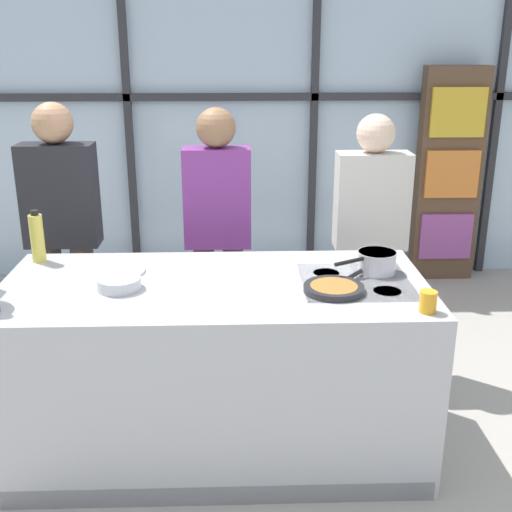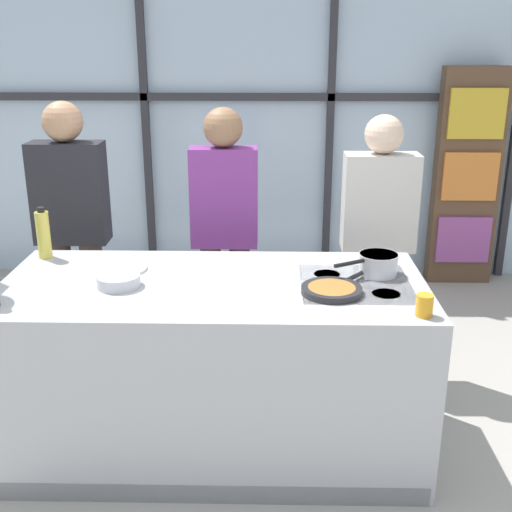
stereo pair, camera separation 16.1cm
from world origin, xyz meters
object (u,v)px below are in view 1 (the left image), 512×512
spectator_far_left (63,226)px  saucepan (376,261)px  white_plate (120,271)px  frying_pan (335,287)px  mixing_bowl (119,283)px  spectator_center_left (218,225)px  oil_bottle (37,238)px  spectator_center_right (370,230)px  juice_glass_near (428,302)px

spectator_far_left → saucepan: 1.86m
saucepan → white_plate: size_ratio=1.33×
frying_pan → mixing_bowl: size_ratio=2.12×
frying_pan → white_plate: (-1.03, 0.28, -0.01)m
spectator_center_left → oil_bottle: size_ratio=5.96×
spectator_center_right → oil_bottle: (-1.84, -0.49, 0.12)m
spectator_center_right → saucepan: 0.72m
spectator_far_left → mixing_bowl: 1.02m
spectator_far_left → spectator_center_left: (0.92, -0.00, -0.01)m
mixing_bowl → spectator_center_left: bearing=63.9°
saucepan → spectator_center_right: bearing=80.7°
spectator_far_left → frying_pan: spectator_far_left is taller
white_plate → spectator_far_left: bearing=123.6°
spectator_far_left → white_plate: bearing=123.6°
spectator_center_left → frying_pan: (0.56, -0.95, -0.03)m
white_plate → juice_glass_near: bearing=-20.9°
spectator_center_left → oil_bottle: 1.04m
frying_pan → juice_glass_near: bearing=-34.9°
spectator_center_right → spectator_far_left: bearing=0.0°
mixing_bowl → juice_glass_near: juice_glass_near is taller
frying_pan → oil_bottle: bearing=162.6°
spectator_center_left → mixing_bowl: bearing=63.9°
white_plate → mixing_bowl: size_ratio=1.21×
frying_pan → mixing_bowl: (-1.00, 0.06, 0.01)m
spectator_center_left → white_plate: bearing=54.9°
white_plate → oil_bottle: oil_bottle is taller
spectator_center_right → saucepan: spectator_center_right is taller
oil_bottle → frying_pan: bearing=-17.4°
spectator_far_left → juice_glass_near: (1.84, -1.20, -0.00)m
spectator_center_right → mixing_bowl: bearing=33.4°
spectator_center_right → mixing_bowl: (-1.36, -0.89, 0.03)m
spectator_far_left → white_plate: size_ratio=6.73×
frying_pan → mixing_bowl: mixing_bowl is taller
oil_bottle → juice_glass_near: oil_bottle is taller
mixing_bowl → juice_glass_near: (1.36, -0.31, 0.02)m
frying_pan → juice_glass_near: 0.44m
spectator_center_left → spectator_center_right: size_ratio=1.02×
frying_pan → oil_bottle: size_ratio=1.57×
frying_pan → saucepan: saucepan is taller
oil_bottle → juice_glass_near: (1.84, -0.71, -0.08)m
spectator_center_left → white_plate: size_ratio=6.60×
spectator_center_left → spectator_far_left: bearing=0.0°
spectator_center_left → white_plate: 0.82m
oil_bottle → spectator_far_left: bearing=89.8°
frying_pan → mixing_bowl: bearing=176.8°
spectator_center_right → juice_glass_near: spectator_center_right is taller
mixing_bowl → oil_bottle: size_ratio=0.74×
spectator_center_left → frying_pan: spectator_center_left is taller
spectator_far_left → saucepan: size_ratio=5.07×
oil_bottle → spectator_center_left: bearing=27.9°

